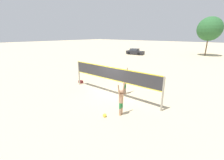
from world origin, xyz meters
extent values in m
plane|color=#C6B28C|center=(0.00, 0.00, 0.00)|extent=(200.00, 200.00, 0.00)
cylinder|color=gray|center=(-4.17, 0.00, 1.17)|extent=(0.12, 0.12, 2.33)
cylinder|color=gray|center=(4.17, 0.00, 1.17)|extent=(0.12, 0.12, 2.33)
cube|color=#2D2D33|center=(0.00, 0.00, 1.81)|extent=(8.21, 0.02, 1.05)
cube|color=yellow|center=(0.00, 0.00, 2.30)|extent=(8.21, 0.03, 0.06)
cube|color=yellow|center=(0.00, 0.00, 1.31)|extent=(8.21, 0.03, 0.06)
cylinder|color=tan|center=(2.44, -2.19, 0.23)|extent=(0.11, 0.11, 0.46)
cylinder|color=#267F3F|center=(2.44, -2.19, 0.64)|extent=(0.12, 0.12, 0.37)
cylinder|color=tan|center=(2.44, -1.99, 0.23)|extent=(0.11, 0.11, 0.46)
cylinder|color=#267F3F|center=(2.44, -1.99, 0.64)|extent=(0.12, 0.12, 0.37)
cylinder|color=tan|center=(2.44, -2.09, 1.12)|extent=(0.28, 0.28, 0.59)
sphere|color=tan|center=(2.44, -2.09, 1.53)|extent=(0.23, 0.23, 0.23)
cylinder|color=tan|center=(2.44, -2.33, 1.71)|extent=(0.08, 0.21, 0.66)
cylinder|color=tan|center=(2.44, -1.85, 1.71)|extent=(0.08, 0.21, 0.66)
cylinder|color=#8C664C|center=(0.66, 0.94, 0.25)|extent=(0.11, 0.11, 0.49)
cylinder|color=#267F3F|center=(0.66, 0.94, 0.69)|extent=(0.12, 0.12, 0.40)
cylinder|color=#8C664C|center=(0.66, 0.74, 0.25)|extent=(0.11, 0.11, 0.49)
cylinder|color=#267F3F|center=(0.66, 0.74, 0.69)|extent=(0.12, 0.12, 0.40)
cylinder|color=#8C664C|center=(0.66, 0.84, 1.21)|extent=(0.28, 0.28, 0.63)
sphere|color=#8C664C|center=(0.66, 0.84, 1.65)|extent=(0.25, 0.25, 0.25)
cylinder|color=#8C664C|center=(0.66, 1.09, 1.84)|extent=(0.08, 0.23, 0.71)
cylinder|color=#8C664C|center=(0.66, 0.60, 1.84)|extent=(0.08, 0.23, 0.71)
sphere|color=yellow|center=(1.84, -2.92, 0.11)|extent=(0.22, 0.22, 0.22)
cube|color=maroon|center=(-4.46, 0.38, 0.13)|extent=(0.41, 0.31, 0.26)
cube|color=#232328|center=(-11.90, 23.30, 0.51)|extent=(4.34, 2.07, 0.76)
cube|color=#2D333D|center=(-12.11, 23.28, 1.15)|extent=(2.02, 1.75, 0.54)
cylinder|color=black|center=(-10.66, 24.23, 0.32)|extent=(0.66, 0.27, 0.64)
cylinder|color=black|center=(-10.54, 22.57, 0.32)|extent=(0.66, 0.27, 0.64)
cylinder|color=black|center=(-13.27, 24.03, 0.32)|extent=(0.66, 0.27, 0.64)
cylinder|color=black|center=(-13.14, 22.37, 0.32)|extent=(0.66, 0.27, 0.64)
cylinder|color=brown|center=(1.67, 31.95, 2.24)|extent=(0.25, 0.25, 4.48)
sphere|color=#285B2D|center=(1.67, 31.95, 5.91)|extent=(5.18, 5.18, 5.18)
camera|label=1|loc=(7.28, -8.80, 4.79)|focal=24.00mm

